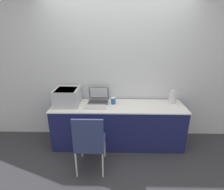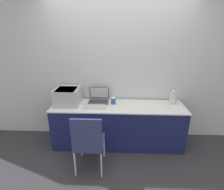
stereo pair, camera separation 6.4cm
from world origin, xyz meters
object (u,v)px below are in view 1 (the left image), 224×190
printer (67,96)px  laptop_left (99,98)px  external_keyboard (95,107)px  chair (90,141)px  coffee_cup (113,101)px  metal_pitcher (172,97)px

printer → laptop_left: bearing=16.1°
laptop_left → external_keyboard: bearing=-97.0°
printer → external_keyboard: size_ratio=1.17×
printer → external_keyboard: bearing=-14.7°
printer → chair: printer is taller
laptop_left → coffee_cup: bearing=-23.7°
metal_pitcher → chair: 1.63m
laptop_left → metal_pitcher: 1.31m
printer → coffee_cup: 0.79m
coffee_cup → external_keyboard: bearing=-152.0°
printer → laptop_left: printer is taller
external_keyboard → metal_pitcher: metal_pitcher is taller
external_keyboard → chair: 0.65m
printer → chair: (0.47, -0.73, -0.39)m
laptop_left → metal_pitcher: bearing=-2.3°
laptop_left → metal_pitcher: metal_pitcher is taller
laptop_left → chair: size_ratio=0.39×
printer → laptop_left: 0.55m
external_keyboard → chair: size_ratio=0.41×
external_keyboard → coffee_cup: 0.34m
printer → coffee_cup: (0.79, 0.03, -0.09)m
printer → external_keyboard: printer is taller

